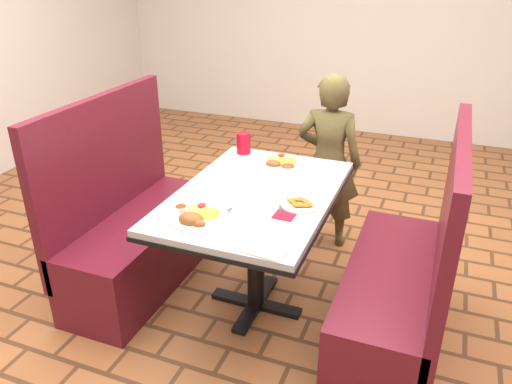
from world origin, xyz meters
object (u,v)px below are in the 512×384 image
Objects in this scene: booth_bench_left at (137,233)px; near_dinner_plate at (197,214)px; far_dinner_plate at (281,161)px; plantain_plate at (300,204)px; diner_person at (329,162)px; red_tumbler at (244,143)px; booth_bench_right at (400,290)px; dining_table at (256,208)px.

booth_bench_left is 4.25× the size of near_dinner_plate.
plantain_plate is (0.26, -0.48, -0.01)m from far_dinner_plate.
booth_bench_left is 0.98× the size of diner_person.
far_dinner_plate is 0.31m from red_tumbler.
diner_person reaches higher than plantain_plate.
diner_person is (-0.62, 0.90, 0.28)m from booth_bench_right.
booth_bench_left reaches higher than near_dinner_plate.
near_dinner_plate reaches higher than far_dinner_plate.
red_tumbler reaches higher than far_dinner_plate.
booth_bench_right is at bearing 0.00° from dining_table.
booth_bench_left reaches higher than dining_table.
diner_person reaches higher than booth_bench_left.
dining_table is at bearing 180.00° from booth_bench_right.
red_tumbler reaches higher than near_dinner_plate.
diner_person is at bearing 39.29° from red_tumbler.
red_tumbler is (-0.47, -0.38, 0.20)m from diner_person.
booth_bench_left is 1.00m from far_dinner_plate.
red_tumbler is at bearing 98.69° from near_dinner_plate.
booth_bench_left is 0.88m from near_dinner_plate.
booth_bench_left is at bearing -152.96° from far_dinner_plate.
booth_bench_right is (0.80, 0.00, -0.32)m from dining_table.
diner_person is (0.18, 0.90, -0.04)m from dining_table.
red_tumbler is at bearing 159.62° from far_dinner_plate.
near_dinner_plate is (-0.33, -1.29, 0.17)m from diner_person.
dining_table is 0.43m from near_dinner_plate.
booth_bench_right reaches higher than near_dinner_plate.
near_dinner_plate is (0.65, -0.39, 0.45)m from booth_bench_left.
diner_person reaches higher than dining_table.
booth_bench_left is 1.00× the size of booth_bench_right.
diner_person reaches higher than red_tumbler.
booth_bench_right reaches higher than red_tumbler.
plantain_plate is at bearing -3.98° from booth_bench_left.
booth_bench_left reaches higher than far_dinner_plate.
plantain_plate is (0.27, -0.07, 0.11)m from dining_table.
diner_person is 4.43× the size of far_dinner_plate.
red_tumbler is at bearing 118.97° from dining_table.
near_dinner_plate reaches higher than dining_table.
near_dinner_plate is 0.52m from plantain_plate.
dining_table is at bearing -61.03° from red_tumbler.
far_dinner_plate is 0.55m from plantain_plate.
booth_bench_right is 0.69m from plantain_plate.
red_tumbler is (-0.29, 0.11, 0.04)m from far_dinner_plate.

